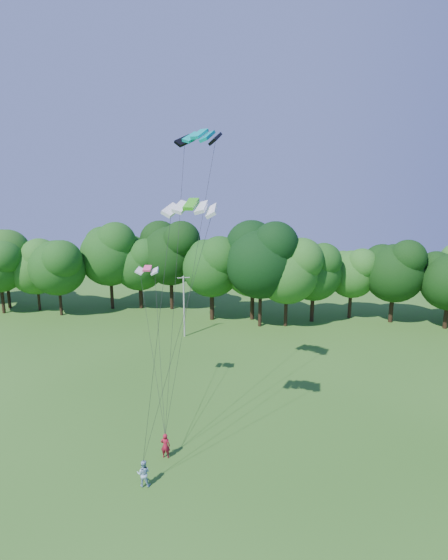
# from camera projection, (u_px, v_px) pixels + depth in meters

# --- Properties ---
(ground) EXTENTS (160.00, 160.00, 0.00)m
(ground) POSITION_uv_depth(u_px,v_px,m) (152.00, 519.00, 23.50)
(ground) COLOR #2A5B18
(ground) RESTS_ON ground
(utility_pole) EXTENTS (1.39, 0.56, 7.23)m
(utility_pole) POSITION_uv_depth(u_px,v_px,m) (184.00, 306.00, 50.28)
(utility_pole) COLOR #ABA9A2
(utility_pole) RESTS_ON ground
(kite_flyer_left) EXTENTS (0.64, 0.42, 1.72)m
(kite_flyer_left) POSITION_uv_depth(u_px,v_px,m) (165.00, 446.00, 28.53)
(kite_flyer_left) COLOR maroon
(kite_flyer_left) RESTS_ON ground
(kite_flyer_right) EXTENTS (0.86, 0.70, 1.66)m
(kite_flyer_right) POSITION_uv_depth(u_px,v_px,m) (143.00, 473.00, 25.87)
(kite_flyer_right) COLOR #9FC1DC
(kite_flyer_right) RESTS_ON ground
(kite_teal) EXTENTS (3.45, 2.57, 0.80)m
(kite_teal) POSITION_uv_depth(u_px,v_px,m) (200.00, 134.00, 29.59)
(kite_teal) COLOR #05A29E
(kite_teal) RESTS_ON ground
(kite_green) EXTENTS (3.20, 1.72, 0.67)m
(kite_green) POSITION_uv_depth(u_px,v_px,m) (191.00, 204.00, 24.93)
(kite_green) COLOR green
(kite_green) RESTS_ON ground
(kite_pink) EXTENTS (1.77, 0.90, 0.38)m
(kite_pink) POSITION_uv_depth(u_px,v_px,m) (147.00, 268.00, 33.67)
(kite_pink) COLOR #FD4682
(kite_pink) RESTS_ON ground
(tree_back_west) EXTENTS (8.10, 8.10, 11.78)m
(tree_back_west) POSITION_uv_depth(u_px,v_px,m) (4.00, 257.00, 60.85)
(tree_back_west) COLOR #392217
(tree_back_west) RESTS_ON ground
(tree_back_center) EXTENTS (9.40, 9.40, 13.68)m
(tree_back_center) POSITION_uv_depth(u_px,v_px,m) (261.00, 259.00, 52.84)
(tree_back_center) COLOR #322113
(tree_back_center) RESTS_ON ground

